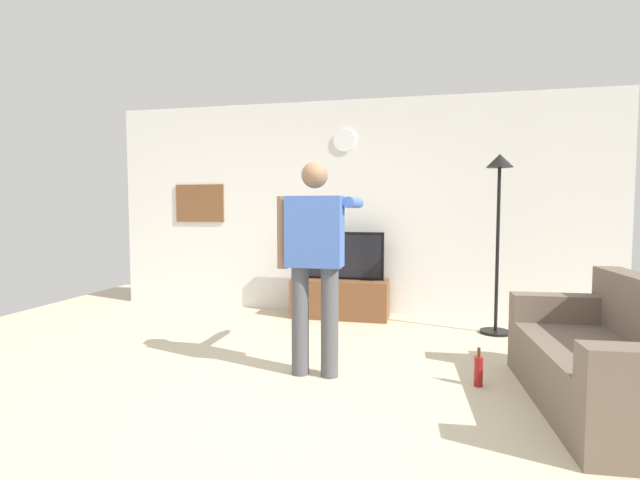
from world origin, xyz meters
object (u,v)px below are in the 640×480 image
at_px(wall_clock, 345,140).
at_px(beverage_bottle, 478,371).
at_px(person_standing_nearer_lamp, 315,254).
at_px(side_couch, 614,363).
at_px(tv_stand, 340,298).
at_px(television, 341,256).
at_px(framed_picture, 200,203).
at_px(floor_lamp, 499,206).

xyz_separation_m(wall_clock, beverage_bottle, (1.43, -2.28, -2.07)).
distance_m(person_standing_nearer_lamp, side_couch, 2.21).
height_order(tv_stand, television, television).
height_order(tv_stand, person_standing_nearer_lamp, person_standing_nearer_lamp).
bearing_deg(wall_clock, beverage_bottle, -57.93).
relative_size(wall_clock, framed_picture, 0.40).
bearing_deg(wall_clock, person_standing_nearer_lamp, -85.89).
xyz_separation_m(tv_stand, wall_clock, (-0.00, 0.29, 1.96)).
bearing_deg(side_couch, person_standing_nearer_lamp, 173.97).
distance_m(tv_stand, person_standing_nearer_lamp, 2.16).
xyz_separation_m(tv_stand, floor_lamp, (1.77, -0.36, 1.13)).
height_order(side_couch, beverage_bottle, side_couch).
bearing_deg(wall_clock, framed_picture, 179.86).
bearing_deg(floor_lamp, framed_picture, 170.07).
bearing_deg(framed_picture, side_couch, -30.76).
distance_m(television, floor_lamp, 1.91).
bearing_deg(floor_lamp, tv_stand, 168.35).
distance_m(television, side_couch, 3.24).
xyz_separation_m(tv_stand, side_couch, (2.26, -2.24, 0.08)).
bearing_deg(tv_stand, framed_picture, 171.60).
height_order(wall_clock, person_standing_nearer_lamp, wall_clock).
xyz_separation_m(person_standing_nearer_lamp, side_couch, (2.09, -0.22, -0.66)).
xyz_separation_m(wall_clock, floor_lamp, (1.77, -0.65, -0.83)).
relative_size(tv_stand, television, 1.12).
xyz_separation_m(tv_stand, beverage_bottle, (1.43, -1.99, -0.11)).
bearing_deg(beverage_bottle, person_standing_nearer_lamp, -178.71).
bearing_deg(wall_clock, tv_stand, -90.00).
distance_m(side_couch, beverage_bottle, 0.89).
bearing_deg(tv_stand, wall_clock, 90.00).
bearing_deg(framed_picture, person_standing_nearer_lamp, -46.90).
relative_size(television, person_standing_nearer_lamp, 0.62).
bearing_deg(beverage_bottle, floor_lamp, 78.29).
height_order(television, floor_lamp, floor_lamp).
relative_size(floor_lamp, side_couch, 1.10).
xyz_separation_m(person_standing_nearer_lamp, beverage_bottle, (1.26, 0.03, -0.86)).
bearing_deg(television, person_standing_nearer_lamp, -85.41).
xyz_separation_m(wall_clock, person_standing_nearer_lamp, (0.17, -2.31, -1.22)).
relative_size(television, framed_picture, 1.51).
xyz_separation_m(tv_stand, person_standing_nearer_lamp, (0.17, -2.02, 0.74)).
xyz_separation_m(framed_picture, side_couch, (4.26, -2.53, -1.09)).
bearing_deg(person_standing_nearer_lamp, wall_clock, 94.11).
height_order(floor_lamp, side_couch, floor_lamp).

